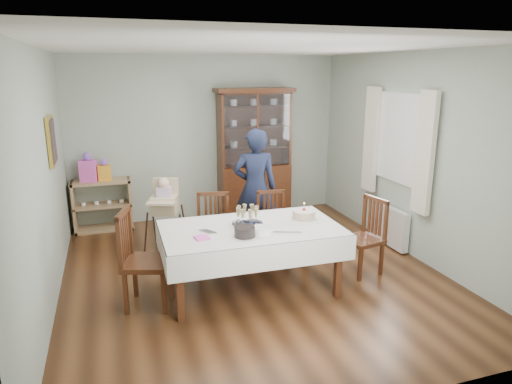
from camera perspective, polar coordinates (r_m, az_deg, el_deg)
name	(u,v)px	position (r m, az deg, el deg)	size (l,w,h in m)	color
floor	(252,273)	(5.79, -0.48, -10.08)	(5.00, 5.00, 0.00)	#593319
room_shell	(239,132)	(5.80, -2.11, 7.56)	(5.00, 5.00, 5.00)	#9EAA99
dining_table	(251,258)	(5.23, -0.63, -8.29)	(2.02, 1.18, 0.76)	#472411
china_cabinet	(254,152)	(7.74, -0.23, 5.08)	(1.30, 0.48, 2.18)	#472411
sideboard	(103,205)	(7.57, -18.62, -1.56)	(0.90, 0.38, 0.80)	tan
picture_frame	(51,141)	(5.90, -24.23, 5.84)	(0.04, 0.48, 0.58)	gold
window	(400,138)	(6.58, 17.54, 6.40)	(0.04, 1.02, 1.22)	white
curtain_left	(425,153)	(6.07, 20.36, 4.54)	(0.07, 0.30, 1.55)	silver
curtain_right	(371,140)	(7.07, 14.19, 6.37)	(0.07, 0.30, 1.55)	silver
radiator	(389,225)	(6.83, 16.31, -4.01)	(0.10, 0.80, 0.55)	white
chair_far_left	(214,247)	(5.86, -5.30, -6.82)	(0.52, 0.52, 0.95)	#472411
chair_far_right	(273,239)	(6.15, 2.11, -5.87)	(0.46, 0.46, 0.90)	#472411
chair_end_left	(146,278)	(5.07, -13.54, -10.37)	(0.60, 0.60, 1.06)	#472411
chair_end_right	(362,251)	(5.85, 13.16, -7.21)	(0.51, 0.51, 0.95)	#472411
woman	(255,188)	(6.41, -0.10, 0.47)	(0.62, 0.41, 1.69)	black
high_chair	(166,223)	(6.44, -11.23, -3.79)	(0.60, 0.60, 1.05)	black
champagne_tray	(247,219)	(5.15, -1.08, -3.42)	(0.36, 0.36, 0.22)	silver
birthday_cake	(304,215)	(5.35, 6.01, -2.90)	(0.31, 0.31, 0.21)	white
plate_stack_dark	(245,232)	(4.80, -1.44, -4.97)	(0.22, 0.22, 0.11)	black
plate_stack_white	(261,231)	(4.86, 0.69, -4.85)	(0.20, 0.20, 0.09)	white
napkin_stack	(202,238)	(4.79, -6.76, -5.69)	(0.14, 0.14, 0.02)	#F058C4
cutlery	(204,232)	(4.97, -6.51, -4.96)	(0.12, 0.17, 0.01)	silver
cake_knife	(287,232)	(4.93, 3.93, -5.04)	(0.31, 0.03, 0.01)	silver
gift_bag_pink	(88,169)	(7.42, -20.24, 2.75)	(0.28, 0.21, 0.45)	#F058C4
gift_bag_orange	(104,171)	(7.42, -18.42, 2.53)	(0.20, 0.15, 0.34)	gold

